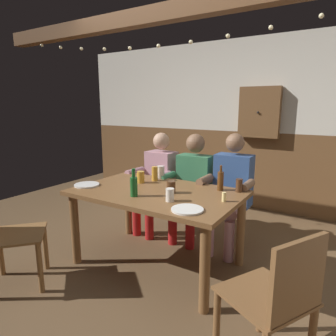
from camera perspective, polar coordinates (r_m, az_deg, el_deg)
ground_plane at (r=2.99m, az=-3.82°, el=-18.87°), size 6.58×6.58×0.00m
back_wall_upper at (r=4.67m, az=13.36°, el=14.90°), size 5.48×0.12×1.31m
back_wall_wainscot at (r=4.76m, az=12.66°, el=0.02°), size 5.48×0.12×1.14m
ceiling_beam at (r=3.11m, az=1.72°, el=27.65°), size 4.93×0.14×0.16m
dining_table at (r=2.84m, az=-2.08°, el=-6.40°), size 1.54×0.97×0.74m
person_0 at (r=3.65m, az=-2.02°, el=-1.91°), size 0.51×0.55×1.20m
person_1 at (r=3.42m, az=4.61°, el=-2.67°), size 0.54×0.51×1.21m
person_2 at (r=3.24m, az=11.82°, el=-3.61°), size 0.53×0.54×1.24m
chair_empty_near_right at (r=2.91m, az=-28.48°, el=-10.81°), size 0.62×0.62×0.88m
chair_empty_near_left at (r=1.90m, az=19.92°, el=-22.46°), size 0.60×0.60×0.88m
table_candle at (r=2.54m, az=10.60°, el=-5.44°), size 0.04×0.04×0.08m
plate_0 at (r=3.10m, az=-15.17°, el=-3.10°), size 0.25×0.25×0.01m
plate_1 at (r=2.31m, az=3.69°, el=-7.87°), size 0.25×0.25×0.01m
bottle_0 at (r=2.64m, az=-6.52°, el=-3.34°), size 0.07×0.07×0.25m
bottle_1 at (r=2.85m, az=9.94°, el=-2.35°), size 0.06×0.06×0.24m
pint_glass_0 at (r=2.73m, az=0.59°, el=-3.64°), size 0.08×0.08×0.11m
pint_glass_1 at (r=3.26m, az=-1.42°, el=-0.81°), size 0.08×0.08×0.14m
pint_glass_2 at (r=2.50m, az=0.37°, el=-5.13°), size 0.07×0.07×0.11m
pint_glass_3 at (r=2.84m, az=13.35°, el=-3.22°), size 0.06×0.06×0.12m
pint_glass_4 at (r=3.09m, az=-5.21°, el=-1.73°), size 0.08×0.08×0.12m
pint_glass_5 at (r=3.17m, az=-2.54°, el=-1.08°), size 0.07×0.07×0.15m
wall_dart_cabinet at (r=4.44m, az=16.97°, el=10.09°), size 0.56×0.15×0.70m
string_lights at (r=3.02m, az=1.17°, el=23.75°), size 3.87×0.04×0.21m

